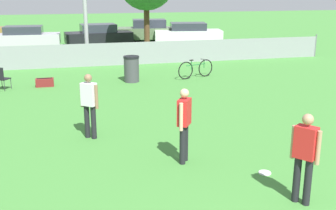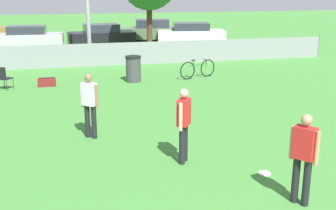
{
  "view_description": "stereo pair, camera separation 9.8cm",
  "coord_description": "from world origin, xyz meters",
  "px_view_note": "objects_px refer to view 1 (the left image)",
  "views": [
    {
      "loc": [
        -3.09,
        -2.32,
        3.7
      ],
      "look_at": [
        -0.77,
        6.8,
        1.05
      ],
      "focal_mm": 45.0,
      "sensor_mm": 36.0,
      "label": 1
    },
    {
      "loc": [
        -2.99,
        -2.34,
        3.7
      ],
      "look_at": [
        -0.77,
        6.8,
        1.05
      ],
      "focal_mm": 45.0,
      "sensor_mm": 36.0,
      "label": 2
    }
  ],
  "objects_px": {
    "player_thrower_red": "(305,153)",
    "trash_bin": "(131,69)",
    "folding_chair_sideline": "(1,77)",
    "parked_car_olive": "(149,31)",
    "player_defender_red": "(184,121)",
    "parked_car_silver": "(24,37)",
    "parked_car_white": "(188,33)",
    "bicycle_sideline": "(196,69)",
    "gear_bag_sideline": "(45,82)",
    "player_receiver_white": "(89,102)",
    "parked_car_dark": "(98,35)",
    "frisbee_disc": "(265,173)"
  },
  "relations": [
    {
      "from": "folding_chair_sideline",
      "to": "parked_car_silver",
      "type": "height_order",
      "value": "parked_car_silver"
    },
    {
      "from": "trash_bin",
      "to": "parked_car_white",
      "type": "relative_size",
      "value": 0.22
    },
    {
      "from": "player_thrower_red",
      "to": "trash_bin",
      "type": "xyz_separation_m",
      "value": [
        -1.26,
        10.53,
        -0.42
      ]
    },
    {
      "from": "parked_car_silver",
      "to": "parked_car_olive",
      "type": "xyz_separation_m",
      "value": [
        8.29,
        1.21,
        0.07
      ]
    },
    {
      "from": "parked_car_olive",
      "to": "parked_car_silver",
      "type": "bearing_deg",
      "value": -163.85
    },
    {
      "from": "player_receiver_white",
      "to": "trash_bin",
      "type": "bearing_deg",
      "value": 111.02
    },
    {
      "from": "folding_chair_sideline",
      "to": "parked_car_olive",
      "type": "distance_m",
      "value": 15.43
    },
    {
      "from": "parked_car_silver",
      "to": "parked_car_olive",
      "type": "distance_m",
      "value": 8.38
    },
    {
      "from": "parked_car_olive",
      "to": "parked_car_white",
      "type": "xyz_separation_m",
      "value": [
        2.4,
        -1.46,
        -0.07
      ]
    },
    {
      "from": "parked_car_olive",
      "to": "gear_bag_sideline",
      "type": "bearing_deg",
      "value": -110.15
    },
    {
      "from": "player_receiver_white",
      "to": "folding_chair_sideline",
      "type": "relative_size",
      "value": 1.88
    },
    {
      "from": "parked_car_white",
      "to": "trash_bin",
      "type": "bearing_deg",
      "value": -107.11
    },
    {
      "from": "frisbee_disc",
      "to": "folding_chair_sideline",
      "type": "bearing_deg",
      "value": 124.15
    },
    {
      "from": "parked_car_olive",
      "to": "trash_bin",
      "type": "bearing_deg",
      "value": -97.03
    },
    {
      "from": "player_defender_red",
      "to": "parked_car_silver",
      "type": "relative_size",
      "value": 0.37
    },
    {
      "from": "trash_bin",
      "to": "parked_car_white",
      "type": "xyz_separation_m",
      "value": [
        5.8,
        11.3,
        0.13
      ]
    },
    {
      "from": "player_receiver_white",
      "to": "parked_car_olive",
      "type": "height_order",
      "value": "player_receiver_white"
    },
    {
      "from": "player_thrower_red",
      "to": "gear_bag_sideline",
      "type": "xyz_separation_m",
      "value": [
        -4.64,
        10.56,
        -0.79
      ]
    },
    {
      "from": "folding_chair_sideline",
      "to": "parked_car_olive",
      "type": "relative_size",
      "value": 0.19
    },
    {
      "from": "gear_bag_sideline",
      "to": "parked_car_dark",
      "type": "bearing_deg",
      "value": 74.57
    },
    {
      "from": "parked_car_silver",
      "to": "parked_car_dark",
      "type": "bearing_deg",
      "value": -0.19
    },
    {
      "from": "parked_car_olive",
      "to": "player_defender_red",
      "type": "bearing_deg",
      "value": -91.93
    },
    {
      "from": "bicycle_sideline",
      "to": "parked_car_silver",
      "type": "xyz_separation_m",
      "value": [
        -7.63,
        11.47,
        0.28
      ]
    },
    {
      "from": "parked_car_dark",
      "to": "parked_car_olive",
      "type": "bearing_deg",
      "value": 17.74
    },
    {
      "from": "bicycle_sideline",
      "to": "parked_car_olive",
      "type": "height_order",
      "value": "parked_car_olive"
    },
    {
      "from": "player_receiver_white",
      "to": "gear_bag_sideline",
      "type": "xyz_separation_m",
      "value": [
        -1.29,
        6.27,
        -0.79
      ]
    },
    {
      "from": "player_defender_red",
      "to": "trash_bin",
      "type": "distance_m",
      "value": 8.3
    },
    {
      "from": "gear_bag_sideline",
      "to": "parked_car_white",
      "type": "xyz_separation_m",
      "value": [
        9.18,
        11.27,
        0.51
      ]
    },
    {
      "from": "bicycle_sideline",
      "to": "parked_car_olive",
      "type": "relative_size",
      "value": 0.37
    },
    {
      "from": "parked_car_white",
      "to": "bicycle_sideline",
      "type": "bearing_deg",
      "value": -95.21
    },
    {
      "from": "player_thrower_red",
      "to": "trash_bin",
      "type": "relative_size",
      "value": 1.58
    },
    {
      "from": "player_receiver_white",
      "to": "parked_car_white",
      "type": "height_order",
      "value": "player_receiver_white"
    },
    {
      "from": "parked_car_olive",
      "to": "player_thrower_red",
      "type": "bearing_deg",
      "value": -87.37
    },
    {
      "from": "parked_car_white",
      "to": "player_defender_red",
      "type": "bearing_deg",
      "value": -97.09
    },
    {
      "from": "player_thrower_red",
      "to": "parked_car_white",
      "type": "bearing_deg",
      "value": 132.89
    },
    {
      "from": "player_receiver_white",
      "to": "parked_car_white",
      "type": "relative_size",
      "value": 0.34
    },
    {
      "from": "parked_car_silver",
      "to": "player_thrower_red",
      "type": "bearing_deg",
      "value": -71.33
    },
    {
      "from": "player_defender_red",
      "to": "parked_car_dark",
      "type": "distance_m",
      "value": 19.57
    },
    {
      "from": "frisbee_disc",
      "to": "gear_bag_sideline",
      "type": "distance_m",
      "value": 10.37
    },
    {
      "from": "trash_bin",
      "to": "gear_bag_sideline",
      "type": "height_order",
      "value": "trash_bin"
    },
    {
      "from": "gear_bag_sideline",
      "to": "parked_car_olive",
      "type": "relative_size",
      "value": 0.15
    },
    {
      "from": "player_defender_red",
      "to": "parked_car_olive",
      "type": "distance_m",
      "value": 21.36
    },
    {
      "from": "bicycle_sideline",
      "to": "trash_bin",
      "type": "height_order",
      "value": "trash_bin"
    },
    {
      "from": "player_defender_red",
      "to": "folding_chair_sideline",
      "type": "height_order",
      "value": "player_defender_red"
    },
    {
      "from": "player_thrower_red",
      "to": "parked_car_olive",
      "type": "xyz_separation_m",
      "value": [
        2.14,
        23.29,
        -0.21
      ]
    },
    {
      "from": "folding_chair_sideline",
      "to": "parked_car_white",
      "type": "relative_size",
      "value": 0.18
    },
    {
      "from": "player_receiver_white",
      "to": "parked_car_dark",
      "type": "distance_m",
      "value": 17.62
    },
    {
      "from": "frisbee_disc",
      "to": "player_defender_red",
      "type": "bearing_deg",
      "value": 146.06
    },
    {
      "from": "player_receiver_white",
      "to": "trash_bin",
      "type": "height_order",
      "value": "player_receiver_white"
    },
    {
      "from": "player_defender_red",
      "to": "folding_chair_sideline",
      "type": "xyz_separation_m",
      "value": [
        -4.67,
        8.05,
        -0.45
      ]
    }
  ]
}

